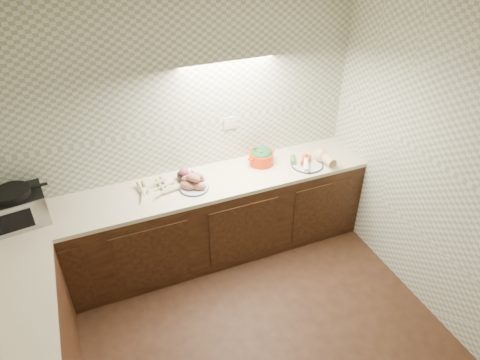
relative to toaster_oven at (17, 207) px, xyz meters
name	(u,v)px	position (x,y,z in m)	size (l,w,h in m)	color
room	(254,222)	(1.42, -1.54, 0.58)	(3.60, 3.60, 2.60)	black
counter	(138,306)	(0.74, -0.86, -0.60)	(3.60, 3.60, 0.90)	black
toaster_oven	(17,207)	(0.00, 0.00, 0.00)	(0.48, 0.39, 0.31)	black
parsnip_pile	(152,192)	(1.09, -0.04, -0.11)	(0.36, 0.29, 0.07)	beige
sweet_potato_plate	(194,182)	(1.48, -0.09, -0.08)	(0.28, 0.27, 0.16)	#192646
onion_bowl	(186,175)	(1.45, 0.08, -0.10)	(0.17, 0.17, 0.13)	black
dutch_oven	(261,156)	(2.23, 0.06, -0.06)	(0.31, 0.30, 0.17)	red
veg_plate	(313,159)	(2.71, -0.14, -0.09)	(0.41, 0.32, 0.15)	#192646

